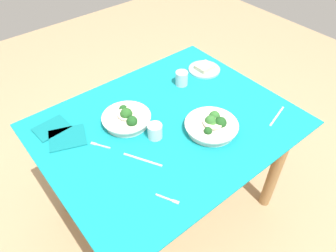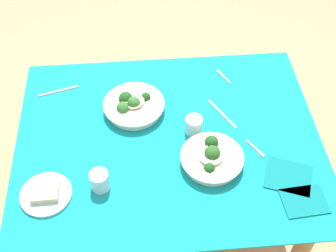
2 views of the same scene
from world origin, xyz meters
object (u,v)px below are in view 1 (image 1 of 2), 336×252
at_px(fork_by_far_bowl, 168,199).
at_px(table_knife_right, 143,160).
at_px(water_glass_center, 182,78).
at_px(napkin_folded_lower, 52,128).
at_px(water_glass_side, 155,131).
at_px(fork_by_near_bowl, 99,145).
at_px(bread_side_plate, 204,69).
at_px(napkin_folded_upper, 67,138).
at_px(broccoli_bowl_far, 127,119).
at_px(broccoli_bowl_near, 212,126).
at_px(table_knife_left, 277,116).

relative_size(fork_by_far_bowl, table_knife_right, 0.50).
height_order(fork_by_far_bowl, table_knife_right, same).
xyz_separation_m(water_glass_center, napkin_folded_lower, (-0.76, 0.13, -0.04)).
bearing_deg(water_glass_side, fork_by_far_bowl, -119.05).
height_order(fork_by_near_bowl, table_knife_right, same).
distance_m(water_glass_center, napkin_folded_lower, 0.77).
xyz_separation_m(water_glass_side, table_knife_right, (-0.14, -0.08, -0.04)).
bearing_deg(fork_by_near_bowl, water_glass_side, -147.68).
xyz_separation_m(fork_by_near_bowl, napkin_folded_lower, (-0.13, 0.26, 0.00)).
relative_size(water_glass_center, fork_by_near_bowl, 0.89).
relative_size(water_glass_center, fork_by_far_bowl, 0.86).
relative_size(bread_side_plate, napkin_folded_upper, 1.12).
xyz_separation_m(table_knife_right, napkin_folded_upper, (-0.21, 0.35, 0.00)).
distance_m(broccoli_bowl_far, water_glass_center, 0.45).
distance_m(water_glass_center, napkin_folded_upper, 0.73).
distance_m(broccoli_bowl_far, broccoli_bowl_near, 0.44).
xyz_separation_m(broccoli_bowl_near, table_knife_left, (0.34, -0.15, -0.03)).
bearing_deg(broccoli_bowl_far, fork_by_near_bowl, -165.61).
relative_size(fork_by_near_bowl, napkin_folded_lower, 0.57).
xyz_separation_m(broccoli_bowl_far, water_glass_side, (0.05, -0.17, 0.01)).
bearing_deg(broccoli_bowl_near, napkin_folded_lower, 140.11).
distance_m(fork_by_far_bowl, napkin_folded_upper, 0.61).
bearing_deg(table_knife_right, bread_side_plate, -92.84).
relative_size(broccoli_bowl_far, fork_by_near_bowl, 2.68).
bearing_deg(napkin_folded_upper, napkin_folded_lower, 104.93).
relative_size(broccoli_bowl_far, napkin_folded_upper, 1.43).
bearing_deg(fork_by_near_bowl, water_glass_center, -109.99).
bearing_deg(water_glass_side, napkin_folded_upper, 142.25).
height_order(broccoli_bowl_near, napkin_folded_upper, broccoli_bowl_near).
height_order(broccoli_bowl_far, water_glass_side, broccoli_bowl_far).
distance_m(broccoli_bowl_far, table_knife_left, 0.79).
height_order(table_knife_left, table_knife_right, same).
distance_m(water_glass_center, table_knife_left, 0.58).
height_order(table_knife_right, napkin_folded_upper, napkin_folded_upper).
xyz_separation_m(broccoli_bowl_near, fork_by_near_bowl, (-0.50, 0.26, -0.03)).
relative_size(broccoli_bowl_far, broccoli_bowl_near, 0.94).
height_order(broccoli_bowl_near, napkin_folded_lower, broccoli_bowl_near).
bearing_deg(bread_side_plate, broccoli_bowl_near, -129.98).
distance_m(fork_by_far_bowl, table_knife_right, 0.24).
height_order(broccoli_bowl_far, fork_by_far_bowl, broccoli_bowl_far).
bearing_deg(table_knife_left, water_glass_center, 95.28).
xyz_separation_m(fork_by_far_bowl, fork_by_near_bowl, (-0.06, 0.45, 0.00)).
relative_size(broccoli_bowl_near, table_knife_right, 1.38).
relative_size(fork_by_near_bowl, napkin_folded_upper, 0.53).
bearing_deg(water_glass_side, broccoli_bowl_near, -29.58).
bearing_deg(napkin_folded_lower, fork_by_near_bowl, -63.66).
distance_m(bread_side_plate, table_knife_right, 0.82).
bearing_deg(water_glass_center, fork_by_far_bowl, -134.77).
distance_m(table_knife_right, napkin_folded_lower, 0.52).
bearing_deg(napkin_folded_upper, fork_by_far_bowl, -74.64).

